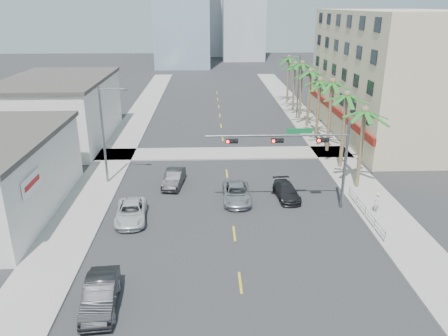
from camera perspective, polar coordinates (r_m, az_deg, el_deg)
name	(u,v)px	position (r m, az deg, el deg)	size (l,w,h in m)	color
ground	(238,264)	(28.68, 1.84, -12.43)	(260.00, 260.00, 0.00)	#262628
sidewalk_right	(336,158)	(48.65, 14.43, 1.29)	(4.00, 120.00, 0.15)	gray
sidewalk_left	(112,161)	(47.75, -14.39, 0.92)	(4.00, 120.00, 0.15)	gray
sidewalk_cross	(224,153)	(48.57, 0.06, 1.93)	(80.00, 4.00, 0.15)	gray
building_right	(399,74)	(59.56, 21.83, 11.32)	(15.25, 28.00, 15.00)	beige
building_left_far	(60,111)	(56.21, -20.64, 6.93)	(11.00, 18.00, 7.20)	beige
traffic_signal_mast	(306,150)	(34.49, 10.66, 2.39)	(11.12, 0.54, 7.20)	slate
palm_tree_0	(365,111)	(39.34, 17.94, 7.05)	(4.80, 4.80, 7.80)	brown
palm_tree_1	(347,95)	(44.08, 15.77, 9.12)	(4.80, 4.80, 8.16)	brown
palm_tree_2	(333,83)	(48.92, 14.00, 10.77)	(4.80, 4.80, 8.52)	brown
palm_tree_3	(320,81)	(53.98, 12.46, 11.02)	(4.80, 4.80, 7.80)	brown
palm_tree_4	(311,72)	(58.92, 11.24, 12.22)	(4.80, 4.80, 8.16)	brown
palm_tree_5	(302,64)	(63.90, 10.21, 13.23)	(4.80, 4.80, 8.52)	brown
palm_tree_6	(295,64)	(69.04, 9.27, 13.23)	(4.80, 4.80, 7.80)	brown
palm_tree_7	(289,58)	(74.07, 8.51, 14.03)	(4.80, 4.80, 8.16)	brown
streetlight_left	(105,131)	(40.48, -15.28, 4.72)	(2.55, 0.25, 9.00)	slate
streetlight_right	(297,83)	(64.17, 9.52, 10.84)	(2.55, 0.25, 9.00)	slate
guardrail	(365,211)	(35.63, 18.00, -5.31)	(0.08, 8.08, 1.00)	silver
car_parked_near	(100,295)	(25.65, -15.85, -15.69)	(1.84, 4.58, 1.56)	#B9B9BF
car_parked_mid	(100,295)	(25.66, -15.84, -15.65)	(1.67, 4.78, 1.58)	black
car_parked_far	(131,212)	(34.39, -12.05, -5.67)	(2.24, 4.85, 1.35)	silver
car_lane_left	(174,178)	(40.19, -6.58, -1.32)	(1.53, 4.38, 1.44)	black
car_lane_center	(237,193)	(36.86, 1.66, -3.33)	(2.27, 4.93, 1.37)	#B1B1B6
car_lane_right	(286,191)	(37.78, 8.16, -3.03)	(1.74, 4.27, 1.24)	black
pedestrian	(376,202)	(36.56, 19.28, -4.27)	(0.60, 0.40, 1.65)	silver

